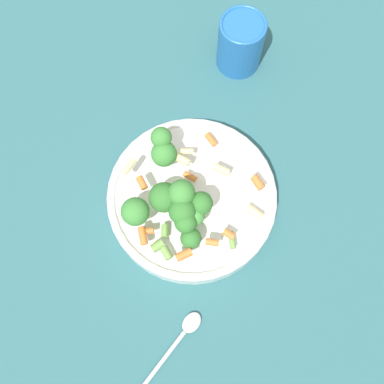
# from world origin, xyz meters

# --- Properties ---
(ground_plane) EXTENTS (3.00, 3.00, 0.00)m
(ground_plane) POSITION_xyz_m (0.00, 0.00, 0.00)
(ground_plane) COLOR #2D6066
(bowl) EXTENTS (0.28, 0.28, 0.05)m
(bowl) POSITION_xyz_m (0.00, 0.00, 0.03)
(bowl) COLOR white
(bowl) RESTS_ON ground_plane
(pasta_salad) EXTENTS (0.22, 0.22, 0.08)m
(pasta_salad) POSITION_xyz_m (-0.01, -0.03, 0.09)
(pasta_salad) COLOR #8CB766
(pasta_salad) RESTS_ON bowl
(cup) EXTENTS (0.08, 0.08, 0.11)m
(cup) POSITION_xyz_m (-0.13, 0.27, 0.06)
(cup) COLOR #2366B2
(cup) RESTS_ON ground_plane
(spoon) EXTENTS (0.03, 0.16, 0.01)m
(spoon) POSITION_xyz_m (0.14, -0.18, 0.01)
(spoon) COLOR silver
(spoon) RESTS_ON ground_plane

